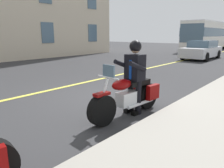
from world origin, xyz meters
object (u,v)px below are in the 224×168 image
Objects in this scene: motorcycle_main at (129,97)px; car_silver at (202,50)px; rider_main at (134,71)px; bus_near at (208,34)px.

motorcycle_main is 0.48× the size of car_silver.
rider_main is 24.26m from bus_near.
car_silver is (-13.16, -2.81, -0.35)m from rider_main.
bus_near is 2.40× the size of car_silver.
bus_near is at bearing -166.64° from rider_main.
car_silver is at bearing -167.95° from rider_main.
car_silver is at bearing 14.99° from bus_near.
rider_main reaches higher than motorcycle_main.
car_silver is at bearing -168.16° from motorcycle_main.
motorcycle_main is at bearing 13.23° from bus_near.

